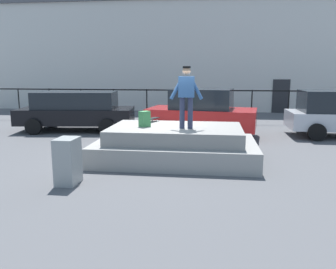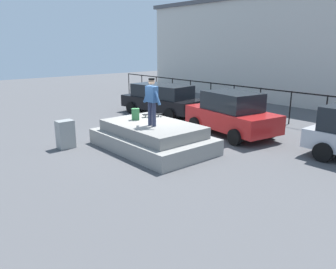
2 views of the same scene
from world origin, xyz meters
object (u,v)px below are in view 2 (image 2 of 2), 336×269
at_px(backpack, 136,114).
at_px(car_red_sedan_mid, 232,114).
at_px(skateboard, 152,114).
at_px(car_black_hatchback_near, 162,98).
at_px(skateboarder, 152,99).
at_px(utility_box, 65,134).

bearing_deg(backpack, car_red_sedan_mid, 18.56).
height_order(skateboard, car_black_hatchback_near, car_black_hatchback_near).
bearing_deg(skateboard, backpack, -89.54).
relative_size(skateboard, car_black_hatchback_near, 0.16).
bearing_deg(car_black_hatchback_near, skateboarder, -42.54).
bearing_deg(car_black_hatchback_near, utility_box, -69.43).
distance_m(skateboarder, car_black_hatchback_near, 6.86).
distance_m(backpack, utility_box, 2.69).
distance_m(car_red_sedan_mid, utility_box, 6.76).
bearing_deg(car_red_sedan_mid, skateboarder, -94.09).
distance_m(skateboarder, car_red_sedan_mid, 4.16).
bearing_deg(car_black_hatchback_near, skateboard, -43.68).
bearing_deg(utility_box, skateboarder, 41.23).
height_order(backpack, car_red_sedan_mid, car_red_sedan_mid).
xyz_separation_m(car_red_sedan_mid, utility_box, (-2.76, -6.16, -0.40)).
height_order(skateboard, utility_box, skateboard).
xyz_separation_m(skateboard, car_red_sedan_mid, (1.46, 3.09, -0.15)).
bearing_deg(backpack, car_black_hatchback_near, 79.66).
relative_size(skateboarder, utility_box, 1.59).
bearing_deg(car_red_sedan_mid, backpack, -110.49).
bearing_deg(skateboard, skateboarder, -38.56).
relative_size(backpack, car_red_sedan_mid, 0.10).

